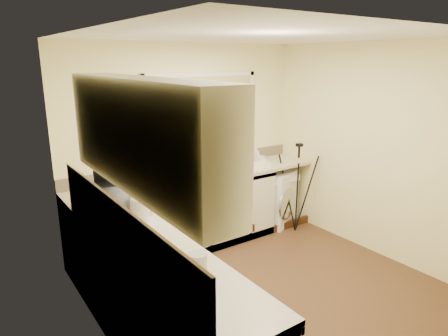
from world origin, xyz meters
TOP-DOWN VIEW (x-y plane):
  - floor at (0.00, 0.00)m, footprint 3.20×3.20m
  - ceiling at (0.00, 0.00)m, footprint 3.20×3.20m
  - wall_back at (0.00, 1.50)m, footprint 3.20×0.00m
  - wall_front at (0.00, -1.50)m, footprint 3.20×0.00m
  - wall_left at (-1.60, 0.00)m, footprint 0.00×3.00m
  - wall_right at (1.60, 0.00)m, footprint 0.00×3.00m
  - base_cabinet_back at (-0.33, 1.20)m, footprint 2.55×0.60m
  - base_cabinet_left at (-1.30, -0.30)m, footprint 0.54×2.40m
  - worktop_back at (0.00, 1.20)m, footprint 3.20×0.60m
  - worktop_left at (-1.30, -0.30)m, footprint 0.60×2.40m
  - upper_cabinet at (-1.44, -0.45)m, footprint 0.28×1.90m
  - splashback_left at (-1.59, -0.30)m, footprint 0.02×2.40m
  - splashback_back at (0.00, 1.49)m, footprint 3.20×0.02m
  - window_glass at (0.20, 1.49)m, footprint 1.50×0.02m
  - window_blind at (0.20, 1.46)m, footprint 1.50×0.02m
  - windowsill at (0.20, 1.43)m, footprint 1.60×0.14m
  - sink at (0.20, 1.20)m, footprint 0.82×0.46m
  - faucet at (0.20, 1.38)m, footprint 0.03×0.03m
  - washing_machine at (1.19, 1.20)m, footprint 0.69×0.68m
  - laptop at (-0.46, 1.23)m, footprint 0.33×0.31m
  - kettle at (-1.20, 0.22)m, footprint 0.17×0.17m
  - dish_rack at (0.77, 1.20)m, footprint 0.52×0.45m
  - tripod at (1.25, 0.81)m, footprint 0.74×0.74m
  - glass_jug at (-1.26, -0.81)m, footprint 0.12×0.12m
  - steel_jar at (-1.35, -0.25)m, footprint 0.08×0.08m
  - microwave at (-1.24, 0.61)m, footprint 0.55×0.68m
  - plant_a at (-0.33, 1.42)m, footprint 0.14×0.10m
  - plant_b at (-0.09, 1.42)m, footprint 0.12×0.10m
  - plant_c at (0.18, 1.43)m, footprint 0.15×0.15m
  - plant_d at (0.47, 1.40)m, footprint 0.24×0.22m
  - soap_bottle_green at (0.82, 1.41)m, footprint 0.13×0.13m
  - soap_bottle_clear at (0.92, 1.42)m, footprint 0.10×0.10m
  - cup_back at (0.96, 1.22)m, footprint 0.17×0.17m
  - cup_left at (-1.32, -0.45)m, footprint 0.10×0.10m

SIDE VIEW (x-z plane):
  - floor at x=0.00m, z-range 0.00..0.00m
  - washing_machine at x=1.19m, z-range 0.00..0.77m
  - base_cabinet_back at x=-0.33m, z-range 0.00..0.86m
  - base_cabinet_left at x=-1.30m, z-range 0.00..0.86m
  - tripod at x=1.25m, z-range 0.00..1.21m
  - worktop_back at x=0.00m, z-range 0.86..0.90m
  - worktop_left at x=-1.30m, z-range 0.86..0.90m
  - sink at x=0.20m, z-range 0.90..0.93m
  - dish_rack at x=0.77m, z-range 0.90..0.97m
  - cup_left at x=-1.32m, z-range 0.90..0.99m
  - cup_back at x=0.96m, z-range 0.90..1.00m
  - steel_jar at x=-1.35m, z-range 0.90..1.01m
  - laptop at x=-0.46m, z-range 0.84..1.09m
  - splashback_back at x=0.00m, z-range 0.90..1.04m
  - glass_jug at x=-1.26m, z-range 0.90..1.08m
  - kettle at x=-1.20m, z-range 0.90..1.12m
  - faucet at x=0.20m, z-range 0.90..1.14m
  - windowsill at x=0.20m, z-range 1.02..1.05m
  - microwave at x=-1.24m, z-range 0.90..1.23m
  - splashback_left at x=-1.59m, z-range 0.90..1.35m
  - soap_bottle_clear at x=0.92m, z-range 1.05..1.24m
  - plant_c at x=0.18m, z-range 1.05..1.26m
  - plant_b at x=-0.09m, z-range 1.05..1.27m
  - plant_d at x=0.47m, z-range 1.05..1.30m
  - plant_a at x=-0.33m, z-range 1.05..1.30m
  - soap_bottle_green at x=0.82m, z-range 1.05..1.32m
  - wall_back at x=0.00m, z-range -0.38..2.83m
  - wall_front at x=0.00m, z-range -0.38..2.83m
  - wall_left at x=-1.60m, z-range -0.27..2.73m
  - wall_right at x=1.60m, z-range -0.27..2.73m
  - window_glass at x=0.20m, z-range 1.05..2.05m
  - upper_cabinet at x=-1.44m, z-range 1.45..2.15m
  - window_blind at x=0.20m, z-range 1.80..2.05m
  - ceiling at x=0.00m, z-range 2.45..2.45m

